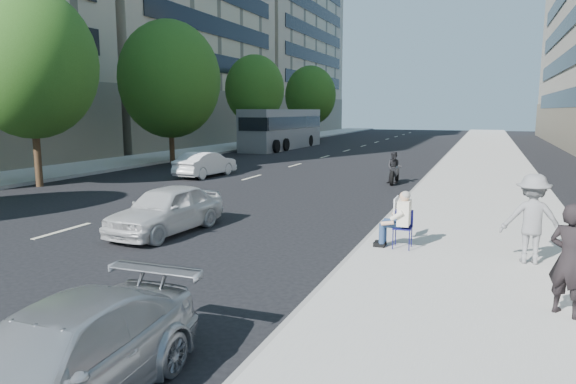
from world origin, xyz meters
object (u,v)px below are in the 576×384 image
at_px(jogger, 532,219).
at_px(motorcycle, 394,169).
at_px(seated_protester, 398,216).
at_px(white_sedan_near, 166,209).
at_px(white_sedan_mid, 206,164).
at_px(bus, 283,129).
at_px(parked_sedan, 54,365).
at_px(pedestrian_woman, 570,260).

distance_m(jogger, motorcycle, 12.47).
relative_size(seated_protester, motorcycle, 0.64).
xyz_separation_m(white_sedan_near, white_sedan_mid, (-5.01, 10.64, -0.02)).
distance_m(seated_protester, white_sedan_near, 6.07).
distance_m(seated_protester, bus, 32.82).
distance_m(parked_sedan, motorcycle, 18.96).
height_order(seated_protester, bus, bus).
relative_size(seated_protester, white_sedan_near, 0.35).
bearing_deg(motorcycle, parked_sedan, -95.55).
distance_m(parked_sedan, white_sedan_mid, 20.11).
bearing_deg(jogger, white_sedan_mid, -41.94).
relative_size(pedestrian_woman, motorcycle, 0.84).
bearing_deg(pedestrian_woman, bus, -27.01).
height_order(white_sedan_near, motorcycle, motorcycle).
relative_size(white_sedan_near, motorcycle, 1.81).
distance_m(seated_protester, motorcycle, 11.51).
xyz_separation_m(seated_protester, bus, (-14.52, 29.42, 0.76)).
bearing_deg(bus, parked_sedan, -70.31).
distance_m(seated_protester, jogger, 2.71).
xyz_separation_m(seated_protester, pedestrian_woman, (3.02, -3.00, 0.14)).
bearing_deg(white_sedan_near, bus, 110.32).
bearing_deg(parked_sedan, pedestrian_woman, 39.58).
bearing_deg(jogger, seated_protester, -8.55).
height_order(jogger, white_sedan_mid, jogger).
relative_size(motorcycle, bus, 0.17).
bearing_deg(pedestrian_woman, jogger, -48.82).
relative_size(jogger, pedestrian_woman, 1.06).
relative_size(pedestrian_woman, bus, 0.14).
xyz_separation_m(white_sedan_mid, bus, (-3.45, 18.93, 1.02)).
height_order(white_sedan_mid, bus, bus).
distance_m(white_sedan_near, bus, 30.78).
bearing_deg(parked_sedan, bus, 106.99).
height_order(seated_protester, white_sedan_near, seated_protester).
xyz_separation_m(jogger, parked_sedan, (-5.04, -7.41, -0.48)).
distance_m(pedestrian_woman, parked_sedan, 7.09).
height_order(white_sedan_mid, motorcycle, motorcycle).
height_order(parked_sedan, white_sedan_near, white_sedan_near).
distance_m(jogger, pedestrian_woman, 2.80).
relative_size(seated_protester, parked_sedan, 0.33).
xyz_separation_m(jogger, white_sedan_near, (-8.76, 0.06, -0.43)).
bearing_deg(seated_protester, jogger, -4.48).
relative_size(jogger, motorcycle, 0.89).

